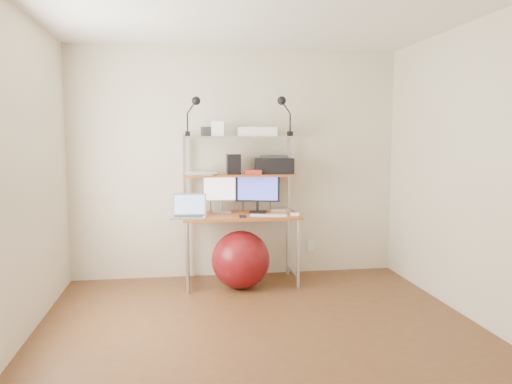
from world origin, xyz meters
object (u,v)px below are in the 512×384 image
laptop (189,212)px  printer (274,165)px  monitor_black (257,191)px  exercise_ball (241,260)px  monitor_silver (221,190)px

laptop → printer: printer is taller
monitor_black → printer: bearing=34.5°
exercise_ball → monitor_black: bearing=49.7°
monitor_silver → monitor_black: monitor_black is taller
printer → exercise_ball: size_ratio=0.73×
monitor_black → laptop: 0.78m
monitor_silver → exercise_ball: bearing=-66.4°
monitor_black → laptop: monitor_black is taller
monitor_silver → laptop: 0.49m
monitor_black → printer: 0.33m
laptop → printer: 1.06m
monitor_black → exercise_ball: size_ratio=0.80×
laptop → printer: (0.92, 0.27, 0.45)m
laptop → exercise_ball: laptop is taller
monitor_silver → exercise_ball: monitor_silver is taller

